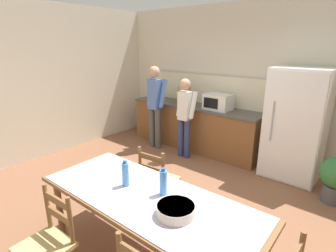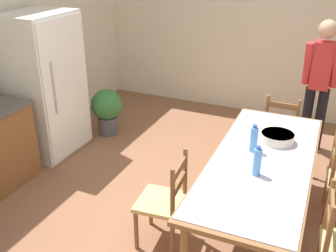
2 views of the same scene
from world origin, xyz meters
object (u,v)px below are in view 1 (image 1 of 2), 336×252
chair_side_near_left (48,244)px  bottle_near_centre (125,174)px  serving_bowl (176,209)px  person_at_sink (155,103)px  dining_table (147,202)px  potted_plant (336,177)px  bottle_off_centre (163,182)px  chair_side_far_left (158,180)px  paper_bag (184,95)px  refrigerator (296,125)px  microwave (218,102)px  person_at_counter (185,114)px

chair_side_near_left → bottle_near_centre: bearing=70.0°
serving_bowl → person_at_sink: bearing=135.5°
dining_table → potted_plant: 2.75m
bottle_off_centre → chair_side_far_left: (-0.63, 0.61, -0.46)m
paper_bag → chair_side_near_left: bearing=-71.4°
refrigerator → bottle_near_centre: bearing=-105.8°
chair_side_near_left → person_at_sink: size_ratio=0.53×
refrigerator → chair_side_near_left: refrigerator is taller
bottle_near_centre → chair_side_near_left: 0.90m
bottle_near_centre → person_at_sink: 3.01m
bottle_off_centre → person_at_sink: bearing=134.1°
microwave → person_at_counter: 0.69m
bottle_near_centre → person_at_sink: (-1.81, 2.39, 0.07)m
dining_table → chair_side_near_left: size_ratio=2.50×
dining_table → bottle_near_centre: bottle_near_centre is taller
bottle_near_centre → potted_plant: size_ratio=0.40×
bottle_near_centre → chair_side_near_left: size_ratio=0.30×
chair_side_far_left → microwave: bearing=-85.3°
bottle_off_centre → serving_bowl: (0.29, -0.17, -0.07)m
refrigerator → bottle_off_centre: refrigerator is taller
microwave → paper_bag: bearing=-179.5°
chair_side_near_left → potted_plant: chair_side_near_left is taller
microwave → chair_side_far_left: 2.29m
serving_bowl → person_at_sink: (-2.49, 2.45, 0.14)m
potted_plant → person_at_sink: bearing=-179.1°
paper_bag → potted_plant: paper_bag is taller
chair_side_far_left → person_at_counter: (-0.79, 1.64, 0.42)m
bottle_near_centre → serving_bowl: (0.68, -0.05, -0.07)m
microwave → potted_plant: microwave is taller
person_at_sink → potted_plant: size_ratio=2.59×
dining_table → person_at_counter: bearing=118.9°
bottle_off_centre → person_at_counter: bearing=122.2°
serving_bowl → bottle_off_centre: bearing=148.9°
microwave → bottle_near_centre: 2.96m
chair_side_far_left → chair_side_near_left: size_ratio=1.00×
refrigerator → serving_bowl: size_ratio=5.63×
refrigerator → dining_table: size_ratio=0.79×
dining_table → serving_bowl: size_ratio=7.11×
microwave → dining_table: 3.05m
dining_table → chair_side_far_left: bearing=125.5°
bottle_near_centre → person_at_counter: size_ratio=0.18×
chair_side_near_left → potted_plant: bearing=57.6°
chair_side_near_left → person_at_sink: person_at_sink is taller
paper_bag → chair_side_near_left: 3.88m
bottle_near_centre → chair_side_near_left: bearing=-106.2°
refrigerator → bottle_off_centre: (-0.42, -2.76, 0.00)m
microwave → serving_bowl: size_ratio=1.56×
paper_bag → person_at_counter: size_ratio=0.23×
chair_side_far_left → dining_table: bearing=120.2°
chair_side_far_left → potted_plant: 2.45m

